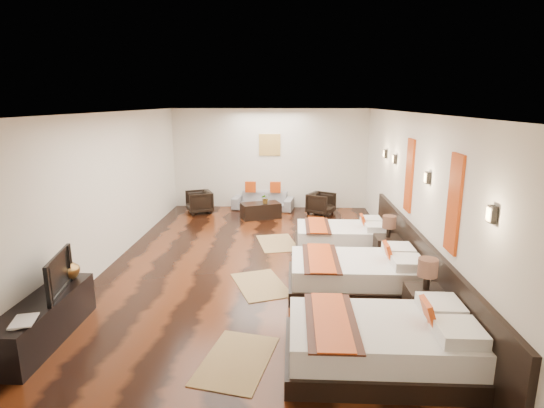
{
  "coord_description": "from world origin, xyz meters",
  "views": [
    {
      "loc": [
        0.64,
        -7.42,
        2.99
      ],
      "look_at": [
        0.26,
        0.5,
        1.1
      ],
      "focal_mm": 28.54,
      "sensor_mm": 36.0,
      "label": 1
    }
  ],
  "objects_px": {
    "bed_near": "(383,343)",
    "armchair_left": "(199,202)",
    "nightstand_a": "(425,303)",
    "sofa": "(263,201)",
    "bed_mid": "(357,274)",
    "coffee_table": "(261,210)",
    "bed_far": "(342,237)",
    "nightstand_b": "(388,247)",
    "book": "(11,323)",
    "armchair_right": "(321,204)",
    "tv_console": "(44,320)",
    "figurine": "(67,268)",
    "table_plant": "(266,198)",
    "tv": "(52,274)"
  },
  "relations": [
    {
      "from": "bed_near",
      "to": "armchair_left",
      "type": "xyz_separation_m",
      "value": [
        -3.6,
        6.93,
        0.02
      ]
    },
    {
      "from": "bed_near",
      "to": "nightstand_a",
      "type": "height_order",
      "value": "nightstand_a"
    },
    {
      "from": "sofa",
      "to": "bed_near",
      "type": "bearing_deg",
      "value": -66.67
    },
    {
      "from": "bed_mid",
      "to": "coffee_table",
      "type": "distance_m",
      "value": 4.78
    },
    {
      "from": "bed_near",
      "to": "sofa",
      "type": "xyz_separation_m",
      "value": [
        -1.87,
        7.37,
        -0.04
      ]
    },
    {
      "from": "bed_far",
      "to": "nightstand_b",
      "type": "distance_m",
      "value": 1.14
    },
    {
      "from": "bed_far",
      "to": "book",
      "type": "height_order",
      "value": "bed_far"
    },
    {
      "from": "coffee_table",
      "to": "armchair_left",
      "type": "bearing_deg",
      "value": 164.53
    },
    {
      "from": "bed_near",
      "to": "armchair_right",
      "type": "relative_size",
      "value": 3.39
    },
    {
      "from": "nightstand_a",
      "to": "sofa",
      "type": "relative_size",
      "value": 0.57
    },
    {
      "from": "bed_far",
      "to": "tv_console",
      "type": "relative_size",
      "value": 1.05
    },
    {
      "from": "nightstand_b",
      "to": "figurine",
      "type": "xyz_separation_m",
      "value": [
        -4.95,
        -2.26,
        0.39
      ]
    },
    {
      "from": "bed_mid",
      "to": "tv_console",
      "type": "height_order",
      "value": "bed_mid"
    },
    {
      "from": "bed_near",
      "to": "nightstand_b",
      "type": "relative_size",
      "value": 2.35
    },
    {
      "from": "bed_near",
      "to": "nightstand_b",
      "type": "distance_m",
      "value": 3.38
    },
    {
      "from": "bed_near",
      "to": "table_plant",
      "type": "bearing_deg",
      "value": 105.2
    },
    {
      "from": "sofa",
      "to": "table_plant",
      "type": "bearing_deg",
      "value": -73.15
    },
    {
      "from": "nightstand_b",
      "to": "table_plant",
      "type": "bearing_deg",
      "value": 128.55
    },
    {
      "from": "table_plant",
      "to": "bed_far",
      "type": "bearing_deg",
      "value": -52.6
    },
    {
      "from": "figurine",
      "to": "coffee_table",
      "type": "height_order",
      "value": "figurine"
    },
    {
      "from": "bed_far",
      "to": "bed_mid",
      "type": "bearing_deg",
      "value": -89.91
    },
    {
      "from": "book",
      "to": "tv_console",
      "type": "bearing_deg",
      "value": 90.0
    },
    {
      "from": "nightstand_a",
      "to": "armchair_left",
      "type": "xyz_separation_m",
      "value": [
        -4.35,
        5.98,
        -0.04
      ]
    },
    {
      "from": "nightstand_a",
      "to": "book",
      "type": "bearing_deg",
      "value": -166.54
    },
    {
      "from": "book",
      "to": "table_plant",
      "type": "height_order",
      "value": "table_plant"
    },
    {
      "from": "coffee_table",
      "to": "armchair_right",
      "type": "bearing_deg",
      "value": 16.3
    },
    {
      "from": "coffee_table",
      "to": "bed_near",
      "type": "bearing_deg",
      "value": -73.8
    },
    {
      "from": "figurine",
      "to": "armchair_left",
      "type": "bearing_deg",
      "value": 84.22
    },
    {
      "from": "bed_mid",
      "to": "tv",
      "type": "relative_size",
      "value": 2.33
    },
    {
      "from": "nightstand_b",
      "to": "tv_console",
      "type": "xyz_separation_m",
      "value": [
        -4.95,
        -2.94,
        -0.05
      ]
    },
    {
      "from": "nightstand_b",
      "to": "book",
      "type": "relative_size",
      "value": 2.75
    },
    {
      "from": "tv",
      "to": "book",
      "type": "height_order",
      "value": "tv"
    },
    {
      "from": "bed_far",
      "to": "coffee_table",
      "type": "height_order",
      "value": "bed_far"
    },
    {
      "from": "nightstand_b",
      "to": "book",
      "type": "xyz_separation_m",
      "value": [
        -4.95,
        -3.53,
        0.24
      ]
    },
    {
      "from": "book",
      "to": "figurine",
      "type": "relative_size",
      "value": 0.99
    },
    {
      "from": "tv",
      "to": "sofa",
      "type": "height_order",
      "value": "tv"
    },
    {
      "from": "table_plant",
      "to": "tv",
      "type": "bearing_deg",
      "value": -112.34
    },
    {
      "from": "tv_console",
      "to": "armchair_left",
      "type": "xyz_separation_m",
      "value": [
        0.6,
        6.57,
        0.03
      ]
    },
    {
      "from": "bed_mid",
      "to": "nightstand_b",
      "type": "distance_m",
      "value": 1.45
    },
    {
      "from": "bed_mid",
      "to": "armchair_left",
      "type": "distance_m",
      "value": 6.06
    },
    {
      "from": "sofa",
      "to": "tv",
      "type": "bearing_deg",
      "value": -99.42
    },
    {
      "from": "figurine",
      "to": "armchair_right",
      "type": "xyz_separation_m",
      "value": [
        3.93,
        5.89,
        -0.43
      ]
    },
    {
      "from": "bed_far",
      "to": "tv_console",
      "type": "height_order",
      "value": "bed_far"
    },
    {
      "from": "bed_mid",
      "to": "nightstand_a",
      "type": "height_order",
      "value": "nightstand_a"
    },
    {
      "from": "bed_near",
      "to": "figurine",
      "type": "relative_size",
      "value": 6.4
    },
    {
      "from": "bed_near",
      "to": "tv_console",
      "type": "height_order",
      "value": "bed_near"
    },
    {
      "from": "bed_near",
      "to": "tv_console",
      "type": "xyz_separation_m",
      "value": [
        -4.2,
        0.35,
        -0.01
      ]
    },
    {
      "from": "nightstand_b",
      "to": "table_plant",
      "type": "height_order",
      "value": "nightstand_b"
    },
    {
      "from": "tv_console",
      "to": "armchair_right",
      "type": "distance_m",
      "value": 7.65
    },
    {
      "from": "book",
      "to": "armchair_right",
      "type": "height_order",
      "value": "armchair_right"
    }
  ]
}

